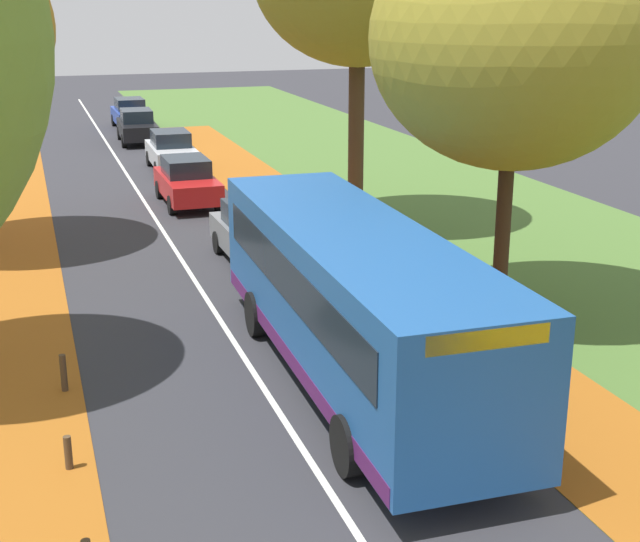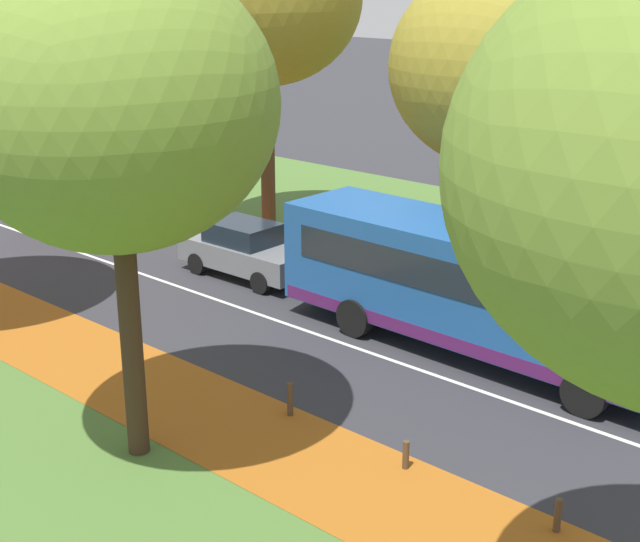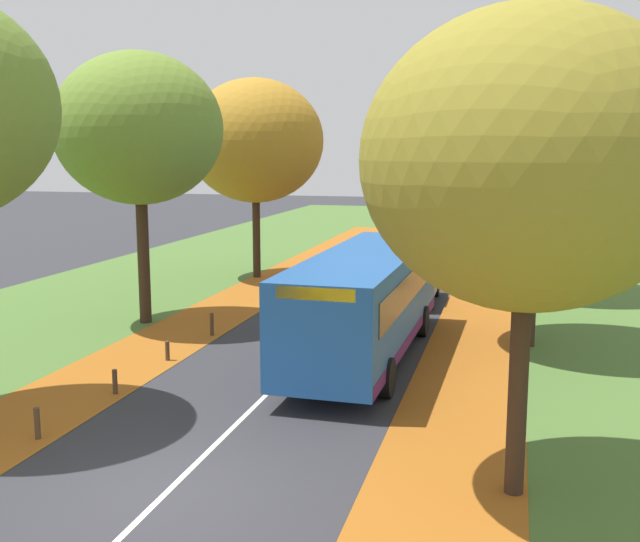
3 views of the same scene
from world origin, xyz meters
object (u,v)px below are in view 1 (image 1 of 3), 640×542
object	(u,v)px
bollard_fifth	(64,373)
car_black_fourth_in_line	(137,126)
bus	(353,296)
car_grey_lead	(257,234)
tree_right_near	(515,39)
car_blue_trailing	(130,113)
car_red_following	(187,181)
bollard_fourth	(68,453)
car_silver_third_in_line	(171,151)

from	to	relation	value
bollard_fifth	car_black_fourth_in_line	world-z (taller)	car_black_fourth_in_line
bus	car_grey_lead	world-z (taller)	bus
tree_right_near	car_blue_trailing	xyz separation A→B (m)	(-4.38, 32.79, -5.30)
tree_right_near	car_red_following	xyz separation A→B (m)	(-4.75, 13.34, -5.30)
tree_right_near	bollard_fifth	bearing A→B (deg)	-172.72
bollard_fourth	car_black_fourth_in_line	size ratio (longest dim) A/B	0.13
car_grey_lead	bollard_fifth	bearing A→B (deg)	-128.25
tree_right_near	bollard_fourth	world-z (taller)	tree_right_near
bollard_fourth	bollard_fifth	world-z (taller)	bollard_fifth
car_red_following	car_blue_trailing	size ratio (longest dim) A/B	1.00
bollard_fourth	bus	world-z (taller)	bus
car_grey_lead	bus	bearing A→B (deg)	-91.68
car_silver_third_in_line	car_blue_trailing	world-z (taller)	same
bollard_fifth	bollard_fourth	bearing A→B (deg)	-91.70
bollard_fifth	car_red_following	size ratio (longest dim) A/B	0.17
tree_right_near	car_black_fourth_in_line	distance (m)	28.52
car_black_fourth_in_line	car_blue_trailing	world-z (taller)	same
car_red_following	car_blue_trailing	distance (m)	19.46
bollard_fifth	bus	bearing A→B (deg)	-13.44
car_grey_lead	car_black_fourth_in_line	distance (m)	21.99
tree_right_near	bollard_fourth	size ratio (longest dim) A/B	16.01
bollard_fifth	car_blue_trailing	world-z (taller)	car_blue_trailing
bus	car_grey_lead	distance (m)	8.18
bus	bollard_fifth	bearing A→B (deg)	166.56
car_black_fourth_in_line	car_grey_lead	bearing A→B (deg)	-88.88
car_silver_third_in_line	car_grey_lead	bearing A→B (deg)	-89.99
bollard_fourth	car_silver_third_in_line	size ratio (longest dim) A/B	0.13
bollard_fourth	car_blue_trailing	distance (m)	37.36
bollard_fifth	car_grey_lead	world-z (taller)	car_grey_lead
car_black_fourth_in_line	car_blue_trailing	xyz separation A→B (m)	(0.28, 5.16, 0.00)
car_red_following	car_silver_third_in_line	world-z (taller)	same
bollard_fourth	car_black_fourth_in_line	world-z (taller)	car_black_fourth_in_line
car_red_following	car_black_fourth_in_line	size ratio (longest dim) A/B	0.99
bollard_fifth	car_silver_third_in_line	bearing A→B (deg)	75.57
car_silver_third_in_line	bollard_fifth	bearing A→B (deg)	-104.43
car_black_fourth_in_line	car_silver_third_in_line	bearing A→B (deg)	-86.85
bollard_fourth	bollard_fifth	size ratio (longest dim) A/B	0.77
bollard_fifth	car_silver_third_in_line	xyz separation A→B (m)	(5.43, 21.09, 0.45)
bollard_fifth	car_grey_lead	distance (m)	8.78
bus	car_red_following	distance (m)	15.84
car_black_fourth_in_line	car_red_following	bearing A→B (deg)	-90.36
tree_right_near	bollard_fourth	xyz separation A→B (m)	(-9.74, -4.18, -5.83)
tree_right_near	car_silver_third_in_line	bearing A→B (deg)	102.03
tree_right_near	car_blue_trailing	distance (m)	33.50
tree_right_near	car_grey_lead	xyz separation A→B (m)	(-4.23, 5.65, -5.30)
bus	car_silver_third_in_line	distance (m)	22.35
bollard_fourth	car_silver_third_in_line	xyz separation A→B (m)	(5.51, 24.04, 0.53)
car_red_following	bollard_fifth	bearing A→B (deg)	-108.62
bollard_fourth	bollard_fifth	distance (m)	2.95
bollard_fourth	car_black_fourth_in_line	bearing A→B (deg)	80.92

